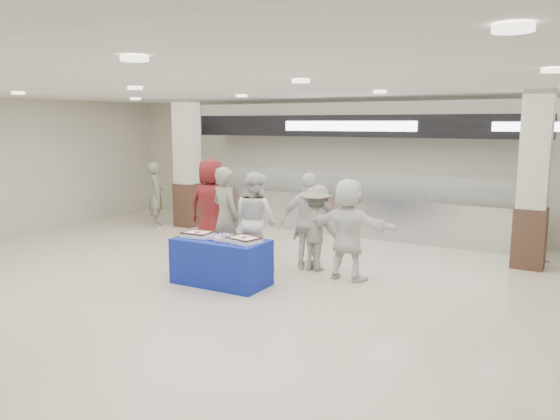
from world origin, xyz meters
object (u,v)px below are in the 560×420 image
Objects in this scene: sheet_cake_left at (198,234)px; soldier_a at (226,217)px; chef_tall at (255,220)px; civilian_maroon at (211,206)px; chef_short at (310,222)px; soldier_bg at (156,194)px; civilian_white at (348,229)px; soldier_b at (316,228)px; cupcake_tray at (222,238)px; display_table at (221,262)px; sheet_cake_right at (244,239)px.

soldier_a reaches higher than sheet_cake_left.
civilian_maroon is at bearing -7.60° from chef_tall.
chef_short reaches higher than sheet_cake_left.
soldier_a is 1.04× the size of chef_tall.
sheet_cake_left is 1.99m from civilian_maroon.
civilian_maroon is at bearing -160.14° from soldier_bg.
chef_short is 1.01× the size of civilian_white.
civilian_maroon is 1.24× the size of soldier_b.
chef_short reaches higher than soldier_bg.
soldier_b is (1.01, 0.44, -0.11)m from chef_tall.
chef_tall is at bearing -158.02° from soldier_bg.
soldier_bg is at bearing -15.27° from civilian_white.
chef_tall reaches higher than cupcake_tray.
display_table is 2.32m from civilian_maroon.
chef_tall is 0.98m from chef_short.
sheet_cake_right is at bearing 2.27° from cupcake_tray.
soldier_bg is (-4.40, 2.15, -0.06)m from chef_tall.
soldier_a is (-0.65, 1.00, 0.14)m from cupcake_tray.
civilian_maroon is 1.17× the size of soldier_bg.
chef_tall reaches higher than soldier_b.
chef_tall is (0.55, 0.15, -0.04)m from soldier_a.
display_table is at bearing 140.90° from soldier_a.
soldier_a reaches higher than chef_tall.
sheet_cake_left is at bearing 117.23° from soldier_a.
civilian_maroon is at bearing 120.75° from sheet_cake_left.
sheet_cake_right is at bearing 77.52° from soldier_b.
chef_tall reaches higher than chef_short.
cupcake_tray is 2.28m from civilian_maroon.
soldier_a is (-0.61, 0.98, 0.55)m from display_table.
sheet_cake_right is (0.45, 0.00, 0.43)m from display_table.
cupcake_tray is (0.04, -0.01, 0.41)m from display_table.
chef_tall is at bearing 7.99° from civilian_white.
civilian_maroon reaches higher than display_table.
cupcake_tray is (-0.42, -0.02, -0.02)m from sheet_cake_right.
sheet_cake_left is 2.52m from civilian_white.
display_table is at bearing 40.19° from civilian_white.
chef_short reaches higher than display_table.
sheet_cake_right is at bearing 156.46° from soldier_a.
civilian_white is (2.15, 1.31, 0.07)m from sheet_cake_left.
display_table is at bearing 38.10° from chef_short.
soldier_a is at bearing 128.76° from civilian_maroon.
chef_short is at bearing -140.29° from chef_tall.
civilian_white is (0.87, -0.26, -0.01)m from chef_short.
civilian_white is at bearing -149.88° from soldier_bg.
cupcake_tray is at bearing 108.66° from chef_tall.
chef_tall is 1.02× the size of civilian_white.
civilian_maroon is 1.12m from soldier_a.
display_table is at bearing 160.90° from cupcake_tray.
soldier_b is (0.49, 1.57, -0.03)m from sheet_cake_right.
soldier_bg is (-4.46, 3.28, 0.45)m from display_table.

